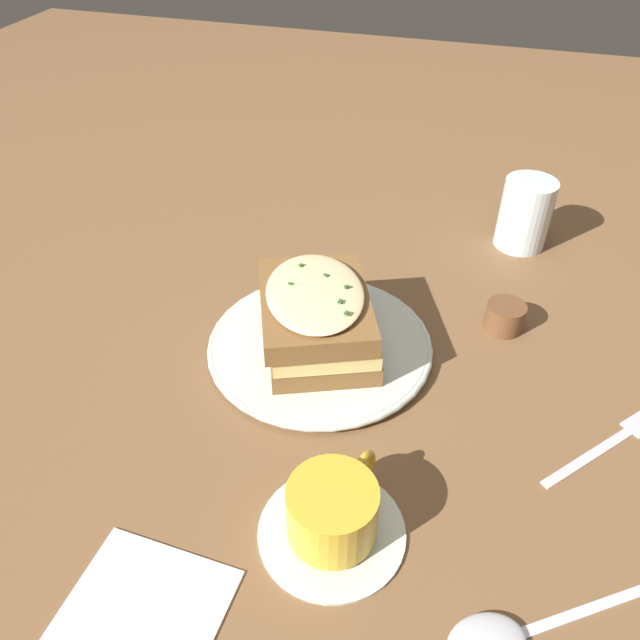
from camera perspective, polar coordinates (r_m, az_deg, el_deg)
name	(u,v)px	position (r m, az deg, el deg)	size (l,w,h in m)	color
ground_plane	(342,358)	(0.68, 2.02, -3.52)	(2.40, 2.40, 0.00)	brown
dinner_plate	(320,345)	(0.68, 0.00, -2.34)	(0.25, 0.25, 0.01)	silver
sandwich	(318,317)	(0.65, -0.20, 0.32)	(0.19, 0.16, 0.08)	brown
teacup_with_saucer	(333,514)	(0.52, 1.19, -17.34)	(0.13, 0.12, 0.06)	silver
water_glass	(525,214)	(0.88, 18.24, 9.21)	(0.07, 0.07, 0.09)	silver
fork	(630,430)	(0.68, 26.49, -9.00)	(0.15, 0.14, 0.00)	silver
spoon	(499,640)	(0.52, 16.02, -26.30)	(0.12, 0.16, 0.01)	silver
napkin	(128,636)	(0.52, -17.11, -25.89)	(0.14, 0.12, 0.00)	white
condiment_pot	(505,317)	(0.74, 16.54, 0.30)	(0.04, 0.04, 0.03)	brown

